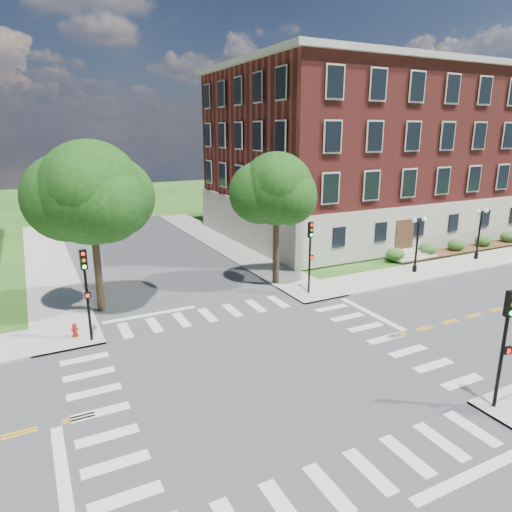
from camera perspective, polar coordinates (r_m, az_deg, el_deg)
name	(u,v)px	position (r m, az deg, el deg)	size (l,w,h in m)	color
ground	(264,370)	(21.45, 1.06, -14.07)	(160.00, 160.00, 0.00)	#244D15
road_ew	(264,370)	(21.44, 1.06, -14.06)	(90.00, 12.00, 0.01)	#3D3D3F
road_ns	(264,370)	(21.44, 1.06, -14.05)	(12.00, 90.00, 0.01)	#3D3D3F
sidewalk_ne	(336,252)	(41.33, 9.96, 0.45)	(34.00, 34.00, 0.12)	#9E9B93
crosswalk_east	(385,339)	(25.26, 15.88, -9.92)	(2.20, 10.20, 0.02)	silver
stop_bar_east	(371,314)	(28.28, 14.19, -7.01)	(0.40, 5.50, 0.00)	silver
main_building	(368,153)	(50.60, 13.88, 12.45)	(30.60, 22.40, 16.50)	#A9A395
shrub_row	(469,250)	(46.22, 25.08, 0.71)	(18.00, 2.00, 1.30)	#27531B
tree_c	(91,193)	(27.65, -19.97, 7.40)	(5.95, 5.95, 10.02)	#322619
tree_d	(277,189)	(31.04, 2.60, 8.35)	(4.94, 4.94, 9.13)	#322619
traffic_signal_se	(505,335)	(19.64, 28.72, -8.63)	(0.37, 0.43, 4.80)	black
traffic_signal_ne	(310,248)	(29.78, 6.78, 0.96)	(0.35, 0.39, 4.80)	black
traffic_signal_nw	(86,284)	(24.31, -20.49, -3.25)	(0.35, 0.40, 4.80)	black
twin_lamp_west	(417,241)	(36.40, 19.50, 1.75)	(1.36, 0.36, 4.23)	black
twin_lamp_east	(479,231)	(42.21, 26.15, 2.84)	(1.36, 0.36, 4.23)	black
fire_hydrant	(75,330)	(25.97, -21.72, -8.62)	(0.35, 0.35, 0.75)	maroon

